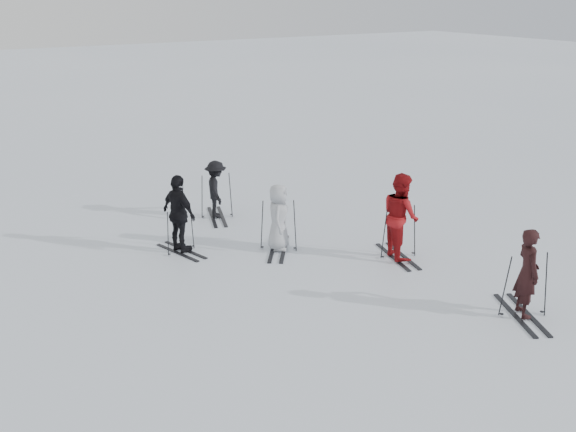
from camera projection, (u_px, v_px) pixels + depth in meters
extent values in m
plane|color=silver|center=(312.00, 273.00, 13.88)|extent=(120.00, 120.00, 0.00)
imported|color=black|center=(527.00, 274.00, 11.79)|extent=(0.63, 0.74, 1.71)
imported|color=maroon|center=(400.00, 217.00, 14.37)|extent=(0.95, 1.10, 1.96)
imported|color=#ABAEB5|center=(278.00, 218.00, 14.85)|extent=(0.85, 0.91, 1.57)
imported|color=black|center=(179.00, 215.00, 14.67)|extent=(0.72, 1.15, 1.83)
imported|color=black|center=(216.00, 190.00, 16.97)|extent=(0.85, 1.11, 1.53)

